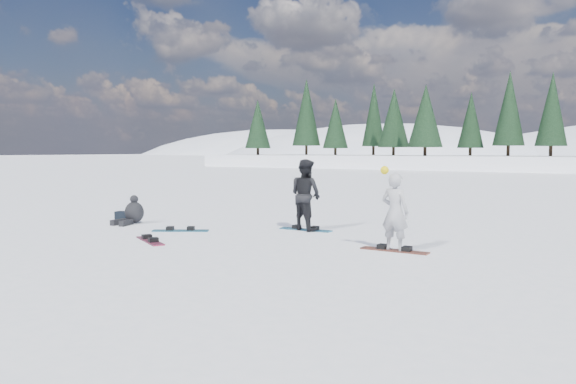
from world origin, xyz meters
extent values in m
plane|color=white|center=(0.00, 0.00, 0.00)|extent=(420.00, 420.00, 0.00)
ellipsoid|color=white|center=(-70.00, 170.00, -13.61)|extent=(143.00, 110.00, 49.50)
ellipsoid|color=white|center=(-140.00, 210.00, -14.30)|extent=(169.00, 130.00, 52.00)
cone|color=black|center=(-38.00, 55.00, 5.25)|extent=(3.20, 3.20, 7.50)
cone|color=black|center=(-33.53, 55.00, 5.25)|extent=(3.20, 3.20, 7.50)
cone|color=black|center=(-29.06, 55.00, 5.25)|extent=(3.20, 3.20, 7.50)
cone|color=black|center=(-24.59, 55.00, 5.25)|extent=(3.20, 3.20, 7.50)
cone|color=black|center=(-20.12, 55.00, 5.25)|extent=(3.20, 3.20, 7.50)
cone|color=black|center=(-15.65, 55.00, 5.25)|extent=(3.20, 3.20, 7.50)
cone|color=black|center=(-11.18, 55.00, 5.25)|extent=(3.20, 3.20, 7.50)
cone|color=black|center=(-6.71, 55.00, 5.25)|extent=(3.20, 3.20, 7.50)
cone|color=black|center=(-2.24, 55.00, 5.25)|extent=(3.20, 3.20, 7.50)
imported|color=#A5A5AA|center=(1.04, 0.65, 0.85)|extent=(0.66, 0.46, 1.70)
sphere|color=yellow|center=(0.84, 0.53, 1.76)|extent=(0.18, 0.18, 0.18)
imported|color=black|center=(-2.20, 2.36, 0.97)|extent=(1.11, 0.97, 1.94)
ellipsoid|color=black|center=(-7.24, 0.86, 0.33)|extent=(0.69, 0.62, 0.64)
sphere|color=black|center=(-7.24, 0.86, 0.73)|extent=(0.24, 0.24, 0.24)
cube|color=black|center=(-7.09, 0.40, 0.08)|extent=(0.33, 0.58, 0.16)
cube|color=black|center=(-7.39, 0.40, 0.08)|extent=(0.19, 0.56, 0.16)
cube|color=black|center=(-7.94, 1.06, 0.15)|extent=(0.51, 0.40, 0.30)
cube|color=maroon|center=(1.04, 0.65, 0.01)|extent=(1.50, 0.31, 0.03)
cube|color=#19668B|center=(-2.20, 2.36, 0.01)|extent=(1.51, 0.35, 0.03)
cube|color=#16637E|center=(-4.96, 0.40, 0.01)|extent=(1.42, 1.02, 0.03)
cube|color=maroon|center=(-4.40, -1.25, 0.01)|extent=(1.45, 0.96, 0.03)
camera|label=1|loc=(5.49, -10.74, 2.19)|focal=35.00mm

